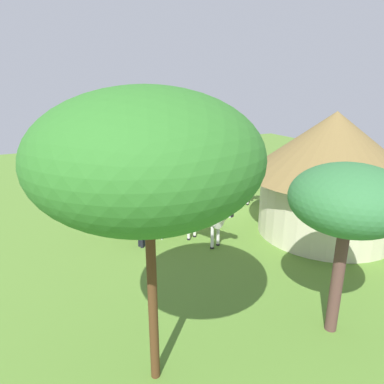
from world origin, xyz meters
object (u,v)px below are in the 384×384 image
at_px(patio_chair_west_end, 148,205).
at_px(striped_lounge_chair, 214,215).
at_px(acacia_tree_left_background, 349,201).
at_px(thatched_hut, 331,168).
at_px(zebra_nearest_camera, 237,184).
at_px(shade_umbrella, 152,157).
at_px(guest_behind_table, 145,219).
at_px(patio_chair_near_hut, 126,219).
at_px(acacia_tree_right_background, 147,158).
at_px(zebra_by_umbrella, 181,177).
at_px(standing_watcher, 231,172).
at_px(patio_chair_near_lawn, 156,226).
at_px(guest_beside_umbrella, 140,221).
at_px(patio_dining_table, 154,211).
at_px(patio_chair_east_end, 182,211).
at_px(zebra_toward_hut, 205,216).

bearing_deg(patio_chair_west_end, striped_lounge_chair, 151.77).
xyz_separation_m(striped_lounge_chair, acacia_tree_left_background, (0.88, 6.90, 2.89)).
distance_m(thatched_hut, zebra_nearest_camera, 4.71).
relative_size(shade_umbrella, guest_behind_table, 1.90).
xyz_separation_m(guest_behind_table, striped_lounge_chair, (-3.31, -0.97, -0.76)).
bearing_deg(acacia_tree_left_background, shade_umbrella, -78.24).
xyz_separation_m(patio_chair_near_hut, acacia_tree_right_background, (1.43, 6.93, 3.79)).
distance_m(thatched_hut, zebra_by_umbrella, 7.21).
xyz_separation_m(guest_behind_table, acacia_tree_left_background, (-2.42, 5.93, 2.13)).
bearing_deg(zebra_by_umbrella, zebra_nearest_camera, -55.55).
height_order(standing_watcher, acacia_tree_left_background, acacia_tree_left_background).
distance_m(patio_chair_near_lawn, standing_watcher, 6.83).
distance_m(guest_beside_umbrella, zebra_by_umbrella, 5.70).
height_order(striped_lounge_chair, acacia_tree_right_background, acacia_tree_right_background).
relative_size(patio_dining_table, zebra_nearest_camera, 0.77).
height_order(guest_beside_umbrella, zebra_by_umbrella, guest_beside_umbrella).
xyz_separation_m(thatched_hut, guest_beside_umbrella, (6.62, -1.90, -1.52)).
bearing_deg(thatched_hut, shade_umbrella, -30.84).
distance_m(patio_dining_table, guest_beside_umbrella, 1.80).
xyz_separation_m(patio_chair_east_end, acacia_tree_left_background, (-0.40, 7.32, 2.63)).
height_order(thatched_hut, patio_chair_near_lawn, thatched_hut).
height_order(patio_chair_east_end, acacia_tree_left_background, acacia_tree_left_background).
xyz_separation_m(patio_chair_near_hut, standing_watcher, (-6.42, -2.67, 0.48)).
bearing_deg(zebra_toward_hut, guest_behind_table, -41.29).
distance_m(zebra_nearest_camera, zebra_toward_hut, 4.63).
distance_m(patio_chair_near_hut, guest_behind_table, 1.64).
height_order(guest_behind_table, zebra_nearest_camera, guest_behind_table).
relative_size(thatched_hut, zebra_nearest_camera, 3.35).
bearing_deg(patio_chair_west_end, zebra_nearest_camera, -174.59).
height_order(patio_chair_near_hut, acacia_tree_right_background, acacia_tree_right_background).
xyz_separation_m(thatched_hut, patio_chair_west_end, (5.43, -4.46, -1.98)).
bearing_deg(acacia_tree_left_background, patio_chair_near_hut, -70.31).
height_order(guest_beside_umbrella, acacia_tree_left_background, acacia_tree_left_background).
height_order(patio_chair_west_end, acacia_tree_right_background, acacia_tree_right_background).
relative_size(patio_chair_near_hut, acacia_tree_left_background, 0.23).
height_order(standing_watcher, striped_lounge_chair, standing_watcher).
bearing_deg(patio_chair_east_end, zebra_toward_hut, -177.76).
distance_m(patio_chair_near_hut, zebra_nearest_camera, 5.73).
relative_size(striped_lounge_chair, acacia_tree_left_background, 0.24).
relative_size(patio_chair_east_end, standing_watcher, 0.54).
xyz_separation_m(standing_watcher, zebra_by_umbrella, (2.77, -0.28, -0.02)).
xyz_separation_m(patio_dining_table, zebra_nearest_camera, (-4.50, -0.98, 0.28)).
bearing_deg(standing_watcher, patio_chair_near_hut, 100.59).
height_order(guest_beside_umbrella, standing_watcher, standing_watcher).
bearing_deg(patio_chair_east_end, acacia_tree_left_background, -172.78).
height_order(zebra_nearest_camera, acacia_tree_right_background, acacia_tree_right_background).
height_order(patio_chair_east_end, patio_chair_west_end, same).
distance_m(patio_dining_table, standing_watcher, 5.97).
bearing_deg(acacia_tree_left_background, striped_lounge_chair, -97.30).
bearing_deg(patio_chair_near_lawn, zebra_nearest_camera, 40.74).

